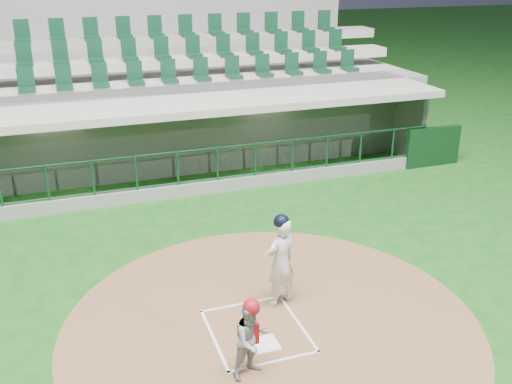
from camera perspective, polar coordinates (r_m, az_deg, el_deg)
ground at (r=10.16m, az=-0.48°, el=-12.82°), size 120.00×120.00×0.00m
dirt_circle at (r=10.09m, az=1.55°, el=-13.08°), size 7.20×7.20×0.01m
home_plate at (r=9.62m, az=0.90°, el=-14.97°), size 0.43×0.43×0.02m
batter_box_chalk at (r=9.92m, az=0.09°, el=-13.67°), size 1.55×1.80×0.01m
dugout_structure at (r=16.69m, az=-8.83°, el=4.93°), size 16.40×3.70×3.00m
seating_deck at (r=19.49m, az=-10.97°, el=8.72°), size 17.00×6.72×5.15m
batter at (r=10.19m, az=2.49°, el=-6.79°), size 0.90×0.94×1.77m
catcher at (r=8.69m, az=-0.46°, el=-14.39°), size 0.71×0.63×1.31m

